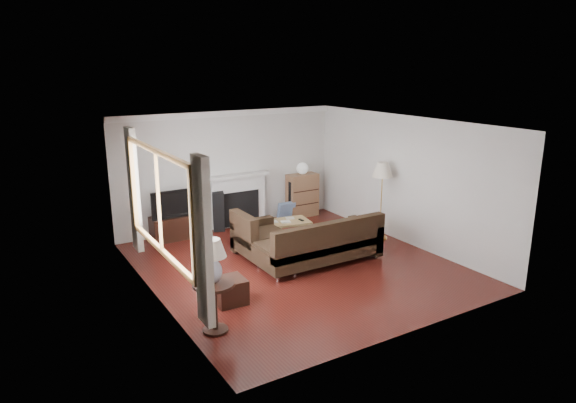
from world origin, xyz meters
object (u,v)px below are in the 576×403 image
sectional_sofa (319,242)px  floor_lamp (381,201)px  side_table (215,307)px  coffee_table (284,231)px  bookshelf (302,195)px  tv_stand (175,227)px

sectional_sofa → floor_lamp: (1.82, 0.47, 0.39)m
floor_lamp → side_table: floor_lamp is taller
floor_lamp → side_table: size_ratio=2.26×
sectional_sofa → side_table: 2.85m
coffee_table → side_table: 3.75m
bookshelf → side_table: bearing=-134.8°
tv_stand → coffee_table: 2.21m
bookshelf → floor_lamp: (0.48, -2.17, 0.29)m
tv_stand → sectional_sofa: 3.14m
sectional_sofa → coffee_table: (0.09, 1.38, -0.20)m
bookshelf → side_table: (-3.89, -3.91, -0.15)m
tv_stand → side_table: 3.96m
tv_stand → coffee_table: bearing=-33.7°
tv_stand → sectional_sofa: bearing=-56.2°
sectional_sofa → side_table: bearing=-153.4°
bookshelf → sectional_sofa: size_ratio=0.40×
side_table → tv_stand: bearing=78.3°
coffee_table → floor_lamp: bearing=-17.9°
sectional_sofa → floor_lamp: floor_lamp is taller
bookshelf → tv_stand: bearing=-179.4°
side_table → sectional_sofa: bearing=26.6°
sectional_sofa → coffee_table: size_ratio=2.40×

